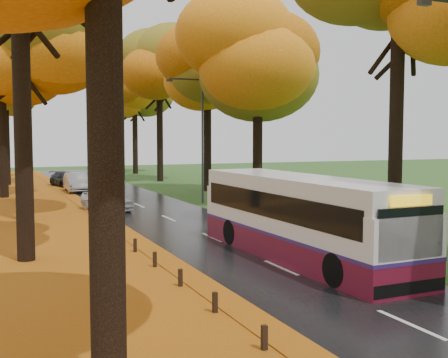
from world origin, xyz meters
TOP-DOWN VIEW (x-y plane):
  - road at (0.00, 25.00)m, footprint 6.50×90.00m
  - centre_line at (0.00, 25.00)m, footprint 0.12×90.00m
  - leaf_drift at (-3.05, 25.00)m, footprint 0.90×90.00m
  - trees_left at (-7.18, 27.06)m, footprint 9.20×74.00m
  - trees_right at (7.19, 26.91)m, footprint 9.30×74.20m
  - streetlamp_mid at (3.95, 30.00)m, footprint 2.45×0.18m
  - streetlamp_far at (3.95, 52.00)m, footprint 2.45×0.18m
  - bus at (1.30, 12.99)m, footprint 2.71×10.89m
  - car_white at (-2.35, 28.34)m, footprint 2.73×4.24m
  - car_silver at (-2.24, 40.48)m, footprint 1.62×4.47m
  - car_dark at (-2.35, 45.97)m, footprint 2.61×4.52m

SIDE VIEW (x-z plane):
  - road at x=0.00m, z-range 0.00..0.04m
  - leaf_drift at x=-3.05m, z-range 0.04..0.05m
  - centre_line at x=0.00m, z-range 0.04..0.05m
  - car_dark at x=-2.35m, z-range 0.04..1.27m
  - car_white at x=-2.35m, z-range 0.04..1.38m
  - car_silver at x=-2.24m, z-range 0.04..1.50m
  - bus at x=1.30m, z-range 0.11..2.96m
  - streetlamp_mid at x=3.95m, z-range 0.71..8.71m
  - streetlamp_far at x=3.95m, z-range 0.71..8.71m
  - trees_left at x=-7.18m, z-range 2.59..16.48m
  - trees_right at x=7.19m, z-range 2.71..16.67m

